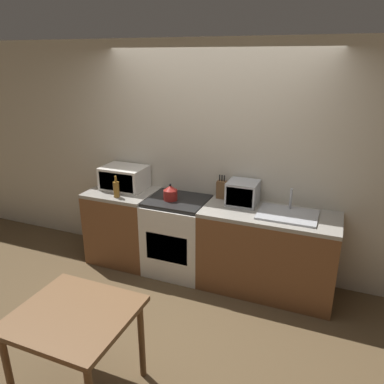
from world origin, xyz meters
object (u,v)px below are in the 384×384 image
(stove_range, at_px, (178,236))
(microwave, at_px, (124,178))
(bottle, at_px, (116,189))
(kettle, at_px, (170,193))
(dining_table, at_px, (75,324))
(toaster_oven, at_px, (243,193))

(stove_range, height_order, microwave, microwave)
(stove_range, relative_size, bottle, 3.60)
(kettle, height_order, microwave, microwave)
(stove_range, height_order, kettle, kettle)
(microwave, height_order, dining_table, microwave)
(bottle, height_order, toaster_oven, toaster_oven)
(bottle, bearing_deg, stove_range, 16.14)
(kettle, bearing_deg, microwave, 168.39)
(stove_range, xyz_separation_m, toaster_oven, (0.71, 0.14, 0.58))
(stove_range, height_order, bottle, bottle)
(kettle, xyz_separation_m, microwave, (-0.68, 0.14, 0.05))
(stove_range, bearing_deg, bottle, -163.86)
(dining_table, bearing_deg, bottle, 112.93)
(kettle, relative_size, dining_table, 0.24)
(stove_range, bearing_deg, dining_table, -88.77)
(toaster_oven, xyz_separation_m, dining_table, (-0.67, -2.01, -0.40))
(kettle, xyz_separation_m, toaster_oven, (0.78, 0.18, 0.04))
(bottle, relative_size, toaster_oven, 0.78)
(stove_range, bearing_deg, toaster_oven, 11.03)
(bottle, bearing_deg, toaster_oven, 13.53)
(kettle, distance_m, bottle, 0.62)
(stove_range, xyz_separation_m, kettle, (-0.06, -0.04, 0.54))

